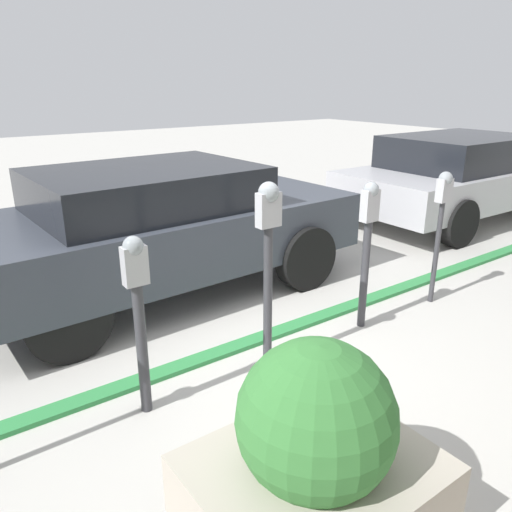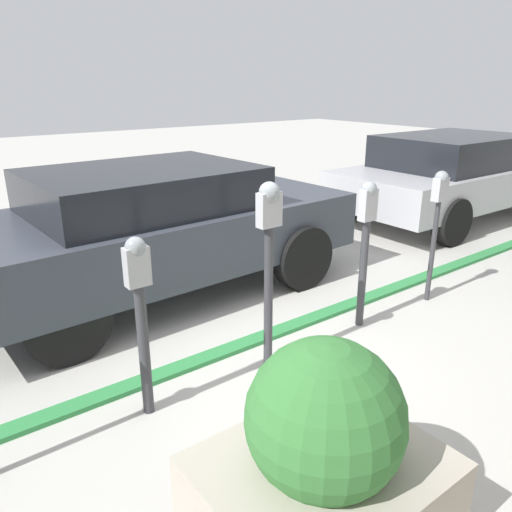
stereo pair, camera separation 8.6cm
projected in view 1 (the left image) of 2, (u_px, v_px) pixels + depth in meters
ground_plane at (251, 349)px, 4.38m from camera, size 40.00×40.00×0.00m
curb_strip at (245, 344)px, 4.44m from camera, size 24.50×0.16×0.04m
parking_meter_second at (138, 304)px, 3.31m from camera, size 0.16×0.14×1.30m
parking_meter_middle at (268, 244)px, 3.78m from camera, size 0.19×0.16×1.54m
parking_meter_fourth at (368, 235)px, 4.51m from camera, size 0.16×0.14×1.40m
parking_meter_farthest at (442, 209)px, 5.00m from camera, size 0.16×0.14×1.39m
planter_box at (314, 465)px, 2.41m from camera, size 1.16×0.94×1.13m
parked_car_middle at (160, 226)px, 5.34m from camera, size 4.29×1.99×1.40m
parked_car_rear at (461, 175)px, 8.25m from camera, size 4.43×1.96×1.40m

